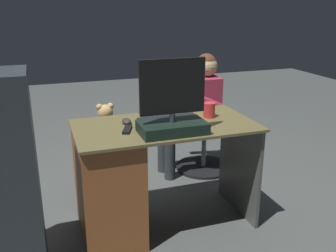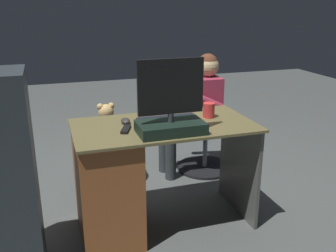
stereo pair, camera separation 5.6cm
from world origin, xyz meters
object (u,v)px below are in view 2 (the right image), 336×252
Objects in this scene: desk at (119,179)px; monitor at (171,114)px; computer_mouse at (126,121)px; keyboard at (168,119)px; visitor_chair at (205,145)px; tv_remote at (126,129)px; cup at (209,110)px; office_chair_teddy at (108,158)px; teddy_bear at (106,122)px; person at (198,104)px.

monitor is at bearing 150.37° from desk.
desk is at bearing 50.11° from computer_mouse.
keyboard is 0.79× the size of visitor_chair.
cup is at bearing -148.50° from tv_remote.
computer_mouse is 0.82m from office_chair_teddy.
tv_remote is 0.82m from teddy_bear.
office_chair_teddy is at bearing -73.48° from monitor.
teddy_bear is (-0.04, -0.74, 0.18)m from desk.
cup is 0.96m from teddy_bear.
cup is 0.71× the size of tv_remote.
keyboard is (-0.06, -0.25, -0.12)m from monitor.
computer_mouse is at bearing 37.45° from visitor_chair.
person is (-0.81, -0.68, -0.12)m from computer_mouse.
computer_mouse is 1.06m from person.
computer_mouse is 0.60m from cup.
monitor is 4.41× the size of cup.
monitor is at bearing 175.85° from tv_remote.
keyboard is at bearing 116.44° from teddy_bear.
cup is 0.77m from person.
monitor is 1.14m from person.
tv_remote is at bearing 41.98° from visitor_chair.
desk is 8.15× the size of tv_remote.
cup is at bearing 73.47° from person.
computer_mouse is 0.09× the size of person.
keyboard is at bearing -103.81° from monitor.
monitor reaches higher than keyboard.
person reaches higher than tv_remote.
computer_mouse is at bearing 93.27° from teddy_bear.
visitor_chair is (-0.30, -0.73, -0.57)m from cup.
computer_mouse reaches higher than teddy_bear.
desk is 0.40m from computer_mouse.
visitor_chair is at bearing -142.55° from computer_mouse.
teddy_bear is at bearing -73.67° from monitor.
person reaches higher than office_chair_teddy.
desk is 2.31× the size of visitor_chair.
desk reaches higher than teddy_bear.
person reaches higher than teddy_bear.
teddy_bear reaches higher than visitor_chair.
keyboard is at bearing -137.06° from tv_remote.
tv_remote reaches higher than visitor_chair.
computer_mouse is (-0.08, -0.10, 0.38)m from desk.
monitor is 0.99× the size of office_chair_teddy.
cup is 0.10× the size of person.
tv_remote is at bearing 135.18° from desk.
cup is at bearing -147.14° from monitor.
person is (-0.58, -0.96, -0.23)m from monitor.
computer_mouse reaches higher than keyboard.
computer_mouse is 0.68m from teddy_bear.
computer_mouse is 0.18× the size of visitor_chair.
person is at bearing 3.14° from visitor_chair.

